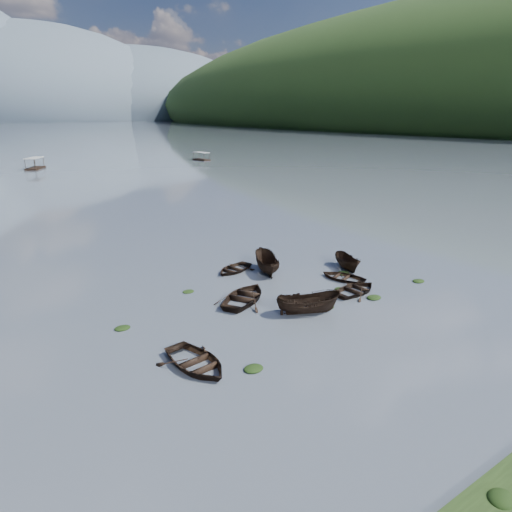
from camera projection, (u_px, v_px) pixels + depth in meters
ground_plane at (364, 333)px, 29.02m from camera, size 2400.00×2400.00×0.00m
haze_mtn_c at (35, 120)px, 809.11m from camera, size 520.00×520.00×260.00m
haze_mtn_d at (133, 119)px, 907.25m from camera, size 520.00×520.00×220.00m
rowboat_0 at (196, 367)px, 25.13m from camera, size 3.83×5.02×0.97m
rowboat_1 at (245, 301)px, 33.94m from camera, size 6.17×5.69×1.04m
rowboat_2 at (308, 313)px, 31.80m from camera, size 4.82×3.53×1.75m
rowboat_3 at (343, 279)px, 38.27m from camera, size 3.80×4.48×0.79m
rowboat_4 at (356, 292)px, 35.46m from camera, size 4.38×3.32×0.85m
rowboat_5 at (347, 269)px, 40.82m from camera, size 2.77×4.18×1.51m
rowboat_7 at (234, 271)px, 40.24m from camera, size 4.58×3.91×0.80m
rowboat_8 at (266, 272)px, 40.08m from camera, size 3.52×5.02×1.82m
weed_clump_0 at (253, 370)px, 24.85m from camera, size 1.13×0.93×0.25m
weed_clump_1 at (328, 308)px, 32.68m from camera, size 0.98×0.78×0.21m
weed_clump_2 at (374, 298)px, 34.34m from camera, size 1.18×0.94×0.26m
weed_clump_3 at (339, 289)px, 36.07m from camera, size 0.84×0.71×0.19m
weed_clump_4 at (418, 282)px, 37.73m from camera, size 1.07×0.85×0.22m
weed_clump_5 at (122, 329)px, 29.53m from camera, size 1.04×0.84×0.22m
weed_clump_6 at (188, 292)px, 35.54m from camera, size 0.93×0.78×0.19m
weed_clump_7 at (343, 274)px, 39.53m from camera, size 1.21×0.97×0.27m
pontoon_centre at (35, 169)px, 111.90m from camera, size 5.81×7.34×2.62m
pontoon_right at (202, 160)px, 132.24m from camera, size 3.19×5.92×2.16m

